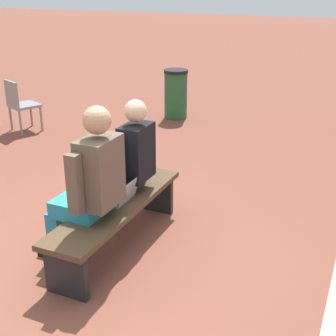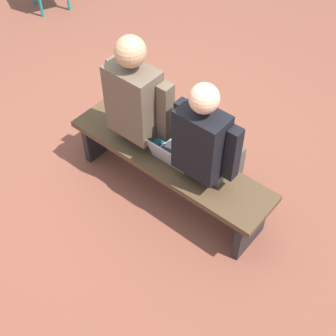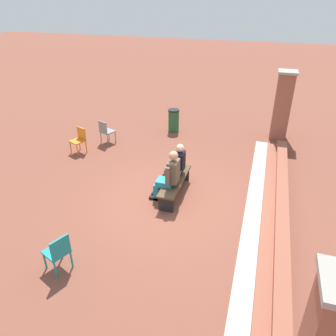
{
  "view_description": "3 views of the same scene",
  "coord_description": "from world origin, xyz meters",
  "px_view_note": "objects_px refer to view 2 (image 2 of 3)",
  "views": [
    {
      "loc": [
        2.96,
        2.01,
        2.31
      ],
      "look_at": [
        -0.54,
        0.42,
        0.76
      ],
      "focal_mm": 50.0,
      "sensor_mm": 36.0,
      "label": 1
    },
    {
      "loc": [
        -1.92,
        2.01,
        3.11
      ],
      "look_at": [
        -0.58,
        0.4,
        0.83
      ],
      "focal_mm": 50.0,
      "sensor_mm": 36.0,
      "label": 2
    },
    {
      "loc": [
        6.81,
        2.01,
        4.87
      ],
      "look_at": [
        0.04,
        -0.06,
        0.95
      ],
      "focal_mm": 35.0,
      "sensor_mm": 36.0,
      "label": 3
    }
  ],
  "objects_px": {
    "person_student": "(209,147)",
    "bench": "(169,164)",
    "person_adult": "(144,106)",
    "laptop": "(173,155)"
  },
  "relations": [
    {
      "from": "person_student",
      "to": "person_adult",
      "type": "relative_size",
      "value": 0.94
    },
    {
      "from": "bench",
      "to": "laptop",
      "type": "distance_m",
      "value": 0.15
    },
    {
      "from": "person_student",
      "to": "bench",
      "type": "bearing_deg",
      "value": 11.64
    },
    {
      "from": "person_adult",
      "to": "bench",
      "type": "bearing_deg",
      "value": 166.86
    },
    {
      "from": "bench",
      "to": "person_student",
      "type": "xyz_separation_m",
      "value": [
        -0.32,
        -0.07,
        0.36
      ]
    },
    {
      "from": "bench",
      "to": "person_student",
      "type": "bearing_deg",
      "value": -168.36
    },
    {
      "from": "bench",
      "to": "laptop",
      "type": "height_order",
      "value": "laptop"
    },
    {
      "from": "person_adult",
      "to": "laptop",
      "type": "xyz_separation_m",
      "value": [
        -0.36,
        0.08,
        -0.25
      ]
    },
    {
      "from": "bench",
      "to": "laptop",
      "type": "bearing_deg",
      "value": 165.87
    },
    {
      "from": "person_adult",
      "to": "laptop",
      "type": "relative_size",
      "value": 4.43
    }
  ]
}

